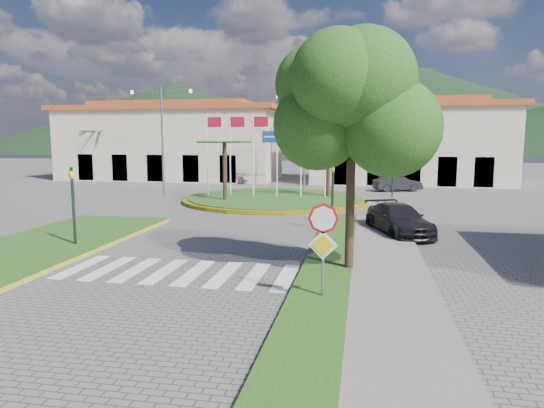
% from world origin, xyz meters
% --- Properties ---
extents(ground, '(160.00, 160.00, 0.00)m').
position_xyz_m(ground, '(0.00, 0.00, 0.00)').
color(ground, '#63615E').
rests_on(ground, ground).
extents(sidewalk_right, '(4.00, 28.00, 0.15)m').
position_xyz_m(sidewalk_right, '(6.00, 2.00, 0.07)').
color(sidewalk_right, gray).
rests_on(sidewalk_right, ground).
extents(verge_right, '(1.60, 28.00, 0.18)m').
position_xyz_m(verge_right, '(4.80, 2.00, 0.09)').
color(verge_right, '#1D4E16').
rests_on(verge_right, ground).
extents(median_left, '(5.00, 14.00, 0.18)m').
position_xyz_m(median_left, '(-6.50, 6.00, 0.09)').
color(median_left, '#1D4E16').
rests_on(median_left, ground).
extents(crosswalk, '(8.00, 3.00, 0.01)m').
position_xyz_m(crosswalk, '(0.00, 4.00, 0.01)').
color(crosswalk, silver).
rests_on(crosswalk, ground).
extents(roundabout_island, '(12.70, 12.70, 6.00)m').
position_xyz_m(roundabout_island, '(0.00, 22.00, 0.18)').
color(roundabout_island, yellow).
rests_on(roundabout_island, ground).
extents(stop_sign, '(0.80, 0.11, 2.65)m').
position_xyz_m(stop_sign, '(4.90, 1.96, 1.79)').
color(stop_sign, slate).
rests_on(stop_sign, ground).
extents(deciduous_tree, '(3.60, 3.60, 6.80)m').
position_xyz_m(deciduous_tree, '(5.50, 5.00, 5.18)').
color(deciduous_tree, black).
rests_on(deciduous_tree, ground).
extents(traffic_light_left, '(0.15, 0.18, 3.20)m').
position_xyz_m(traffic_light_left, '(-5.20, 6.50, 1.94)').
color(traffic_light_left, black).
rests_on(traffic_light_left, ground).
extents(traffic_light_right, '(0.15, 0.18, 3.20)m').
position_xyz_m(traffic_light_right, '(4.50, 12.00, 1.94)').
color(traffic_light_right, black).
rests_on(traffic_light_right, ground).
extents(traffic_light_far, '(0.18, 0.15, 3.20)m').
position_xyz_m(traffic_light_far, '(8.00, 26.00, 1.94)').
color(traffic_light_far, black).
rests_on(traffic_light_far, ground).
extents(direction_sign_west, '(1.60, 0.14, 5.20)m').
position_xyz_m(direction_sign_west, '(-2.00, 30.97, 3.53)').
color(direction_sign_west, slate).
rests_on(direction_sign_west, ground).
extents(direction_sign_east, '(1.60, 0.14, 5.20)m').
position_xyz_m(direction_sign_east, '(3.00, 30.97, 3.53)').
color(direction_sign_east, slate).
rests_on(direction_sign_east, ground).
extents(street_lamp_centre, '(4.80, 0.16, 8.00)m').
position_xyz_m(street_lamp_centre, '(1.00, 30.00, 4.50)').
color(street_lamp_centre, slate).
rests_on(street_lamp_centre, ground).
extents(street_lamp_west, '(4.80, 0.16, 8.00)m').
position_xyz_m(street_lamp_west, '(-9.00, 24.00, 4.50)').
color(street_lamp_west, slate).
rests_on(street_lamp_west, ground).
extents(building_left, '(23.32, 9.54, 8.05)m').
position_xyz_m(building_left, '(-14.00, 38.00, 3.90)').
color(building_left, beige).
rests_on(building_left, ground).
extents(building_right, '(19.08, 9.54, 8.05)m').
position_xyz_m(building_right, '(10.00, 38.00, 3.90)').
color(building_right, beige).
rests_on(building_right, ground).
extents(hill_far_west, '(140.00, 140.00, 22.00)m').
position_xyz_m(hill_far_west, '(-55.00, 140.00, 11.00)').
color(hill_far_west, black).
rests_on(hill_far_west, ground).
extents(hill_far_mid, '(180.00, 180.00, 30.00)m').
position_xyz_m(hill_far_mid, '(15.00, 160.00, 15.00)').
color(hill_far_mid, black).
rests_on(hill_far_mid, ground).
extents(hill_near_back, '(110.00, 110.00, 16.00)m').
position_xyz_m(hill_near_back, '(-10.00, 130.00, 8.00)').
color(hill_near_back, black).
rests_on(hill_near_back, ground).
extents(white_van, '(4.82, 2.82, 1.26)m').
position_xyz_m(white_van, '(-6.46, 34.62, 0.63)').
color(white_van, silver).
rests_on(white_van, ground).
extents(car_dark_a, '(3.98, 1.86, 1.32)m').
position_xyz_m(car_dark_a, '(-7.80, 34.83, 0.66)').
color(car_dark_a, black).
rests_on(car_dark_a, ground).
extents(car_dark_b, '(4.11, 2.59, 1.28)m').
position_xyz_m(car_dark_b, '(8.64, 30.00, 0.64)').
color(car_dark_b, black).
rests_on(car_dark_b, ground).
extents(car_side_right, '(3.34, 5.03, 1.35)m').
position_xyz_m(car_side_right, '(7.50, 11.71, 0.68)').
color(car_side_right, black).
rests_on(car_side_right, ground).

